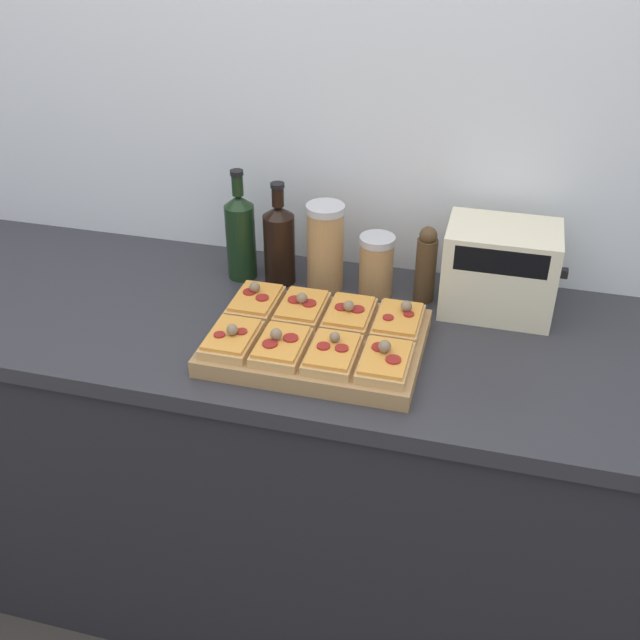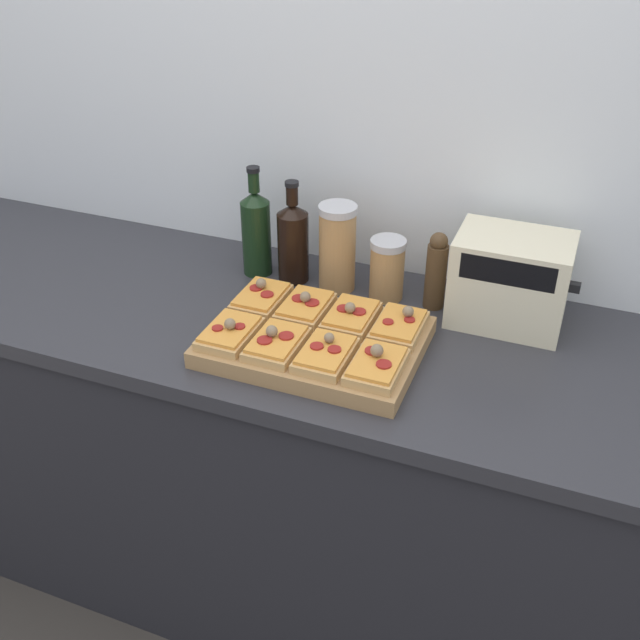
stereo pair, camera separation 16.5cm
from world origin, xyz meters
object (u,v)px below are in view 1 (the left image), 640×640
olive_oil_bottle (241,235)px  grain_jar_short (376,265)px  cutting_board (317,342)px  pepper_mill (426,265)px  toaster_oven (500,269)px  grain_jar_tall (325,247)px  wine_bottle (279,242)px

olive_oil_bottle → grain_jar_short: 0.35m
cutting_board → pepper_mill: size_ratio=2.38×
cutting_board → toaster_oven: bearing=36.8°
cutting_board → grain_jar_tall: size_ratio=2.09×
wine_bottle → grain_jar_tall: 0.12m
olive_oil_bottle → wine_bottle: bearing=-0.0°
wine_bottle → grain_jar_tall: size_ratio=1.20×
wine_bottle → pepper_mill: bearing=0.0°
grain_jar_tall → toaster_oven: 0.42m
cutting_board → olive_oil_bottle: size_ratio=1.61×
wine_bottle → grain_jar_short: bearing=0.0°
olive_oil_bottle → toaster_oven: olive_oil_bottle is taller
olive_oil_bottle → grain_jar_short: (0.35, 0.00, -0.04)m
wine_bottle → grain_jar_short: wine_bottle is taller
olive_oil_bottle → wine_bottle: (0.10, -0.00, -0.01)m
grain_jar_tall → toaster_oven: bearing=-0.1°
grain_jar_short → toaster_oven: bearing=-0.2°
wine_bottle → cutting_board: bearing=-58.5°
cutting_board → grain_jar_tall: bearing=100.5°
wine_bottle → toaster_oven: 0.54m
pepper_mill → cutting_board: bearing=-125.4°
wine_bottle → pepper_mill: size_ratio=1.36×
olive_oil_bottle → toaster_oven: size_ratio=1.03×
olive_oil_bottle → grain_jar_short: olive_oil_bottle is taller
cutting_board → pepper_mill: 0.35m
grain_jar_tall → pepper_mill: grain_jar_tall is taller
olive_oil_bottle → grain_jar_tall: 0.22m
grain_jar_tall → olive_oil_bottle: bearing=180.0°
olive_oil_bottle → toaster_oven: bearing=-0.1°
wine_bottle → grain_jar_short: size_ratio=1.71×
toaster_oven → pepper_mill: bearing=179.7°
pepper_mill → olive_oil_bottle: bearing=180.0°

